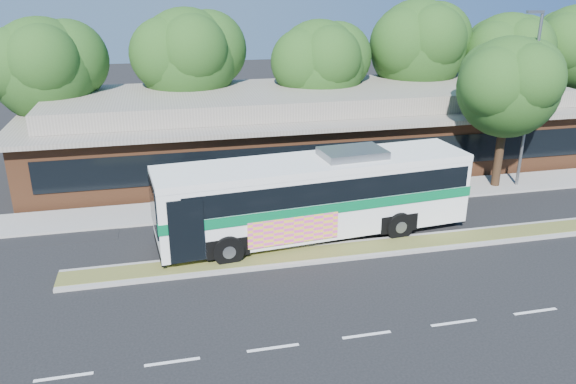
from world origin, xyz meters
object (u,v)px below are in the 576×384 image
object	(u,v)px
transit_bus	(316,191)
sidewalk_tree	(514,84)
lamp_post	(529,96)
sedan	(162,182)

from	to	relation	value
transit_bus	sidewalk_tree	xyz separation A→B (m)	(11.41, 3.92, 3.38)
lamp_post	sidewalk_tree	world-z (taller)	lamp_post
lamp_post	sedan	world-z (taller)	lamp_post
transit_bus	lamp_post	bearing A→B (deg)	10.97
lamp_post	sidewalk_tree	distance (m)	1.01
transit_bus	sidewalk_tree	size ratio (longest dim) A/B	1.72
sedan	lamp_post	bearing A→B (deg)	-81.94
sidewalk_tree	sedan	bearing A→B (deg)	172.00
sedan	sidewalk_tree	size ratio (longest dim) A/B	0.65
lamp_post	transit_bus	xyz separation A→B (m)	(-12.18, -3.60, -2.81)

